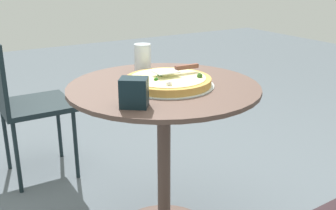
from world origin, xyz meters
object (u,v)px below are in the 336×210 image
pizza_server (177,69)px  patio_chair_far (22,98)px  pizza_on_tray (168,81)px  patio_table (164,134)px  drinking_cup (143,58)px  napkin_dispenser (134,93)px

pizza_server → patio_chair_far: bearing=26.5°
pizza_on_tray → patio_table: bearing=34.9°
pizza_server → pizza_on_tray: bearing=105.9°
pizza_on_tray → drinking_cup: drinking_cup is taller
pizza_on_tray → pizza_server: (0.02, -0.05, 0.04)m
pizza_server → napkin_dispenser: bearing=121.6°
pizza_server → patio_chair_far: (0.94, 0.47, -0.31)m
drinking_cup → pizza_on_tray: bearing=174.3°
pizza_on_tray → patio_chair_far: bearing=23.4°
drinking_cup → patio_chair_far: 0.86m
patio_table → patio_chair_far: bearing=23.2°
patio_table → pizza_on_tray: pizza_on_tray is taller
drinking_cup → patio_chair_far: (0.67, 0.44, -0.31)m
patio_table → drinking_cup: drinking_cup is taller
patio_table → patio_chair_far: size_ratio=0.95×
pizza_server → patio_chair_far: size_ratio=0.25×
pizza_on_tray → napkin_dispenser: 0.30m
pizza_on_tray → drinking_cup: 0.28m
napkin_dispenser → patio_table: bearing=74.9°
drinking_cup → napkin_dispenser: bearing=148.7°
pizza_server → drinking_cup: drinking_cup is taller
patio_table → drinking_cup: 0.39m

